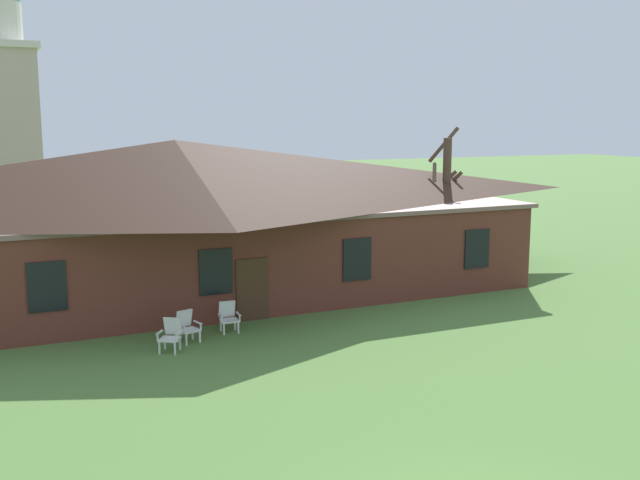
% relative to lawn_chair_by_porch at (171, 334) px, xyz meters
% --- Properties ---
extents(brick_building, '(26.75, 10.40, 5.87)m').
position_rel_lawn_chair_by_porch_xyz_m(brick_building, '(2.01, 7.15, 2.49)').
color(brick_building, brown).
rests_on(brick_building, ground).
extents(lawn_chair_by_porch, '(0.84, 0.87, 0.96)m').
position_rel_lawn_chair_by_porch_xyz_m(lawn_chair_by_porch, '(0.00, 0.00, 0.00)').
color(lawn_chair_by_porch, silver).
rests_on(lawn_chair_by_porch, ground).
extents(lawn_chair_near_door, '(0.74, 0.78, 0.96)m').
position_rel_lawn_chair_by_porch_xyz_m(lawn_chair_near_door, '(0.65, 0.67, 0.00)').
color(lawn_chair_near_door, white).
rests_on(lawn_chair_near_door, ground).
extents(lawn_chair_left_end, '(0.67, 0.71, 0.96)m').
position_rel_lawn_chair_by_porch_xyz_m(lawn_chair_left_end, '(2.12, 1.21, 0.00)').
color(lawn_chair_left_end, white).
rests_on(lawn_chair_left_end, ground).
extents(bare_tree_beside_building, '(1.80, 1.23, 6.32)m').
position_rel_lawn_chair_by_porch_xyz_m(bare_tree_beside_building, '(13.59, 6.20, 2.70)').
color(bare_tree_beside_building, brown).
rests_on(bare_tree_beside_building, ground).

